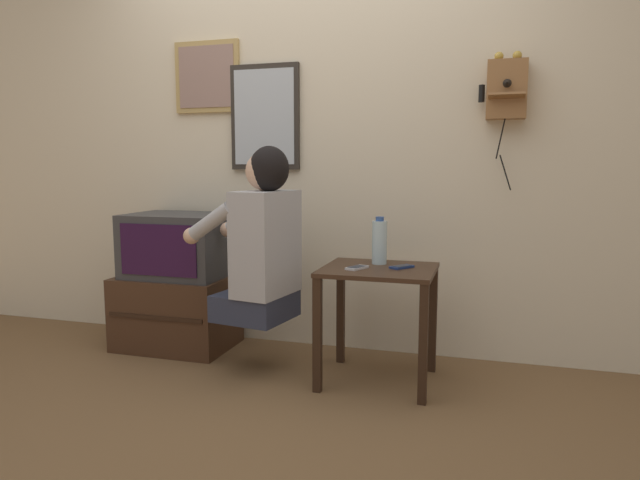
% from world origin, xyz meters
% --- Properties ---
extents(ground_plane, '(14.00, 14.00, 0.00)m').
position_xyz_m(ground_plane, '(0.00, 0.00, 0.00)').
color(ground_plane, brown).
extents(wall_back, '(6.80, 0.05, 2.55)m').
position_xyz_m(wall_back, '(0.00, 1.19, 1.27)').
color(wall_back, beige).
rests_on(wall_back, ground_plane).
extents(side_table, '(0.56, 0.50, 0.59)m').
position_xyz_m(side_table, '(0.50, 0.68, 0.47)').
color(side_table, '#382316').
rests_on(side_table, ground_plane).
extents(person, '(0.57, 0.47, 0.91)m').
position_xyz_m(person, '(-0.12, 0.64, 0.71)').
color(person, '#2D3347').
rests_on(person, ground_plane).
extents(tv_stand, '(0.67, 0.48, 0.44)m').
position_xyz_m(tv_stand, '(-0.79, 0.89, 0.22)').
color(tv_stand, '#422819').
rests_on(tv_stand, ground_plane).
extents(television, '(0.59, 0.45, 0.38)m').
position_xyz_m(television, '(-0.77, 0.90, 0.63)').
color(television, '#38383A').
rests_on(television, tv_stand).
extents(wall_phone_antique, '(0.24, 0.18, 0.72)m').
position_xyz_m(wall_phone_antique, '(1.08, 1.11, 1.50)').
color(wall_phone_antique, olive).
extents(framed_picture, '(0.43, 0.03, 0.43)m').
position_xyz_m(framed_picture, '(-0.68, 1.16, 1.64)').
color(framed_picture, tan).
extents(wall_mirror, '(0.43, 0.03, 0.63)m').
position_xyz_m(wall_mirror, '(-0.30, 1.15, 1.39)').
color(wall_mirror, '#2D2823').
extents(cell_phone_held, '(0.10, 0.14, 0.01)m').
position_xyz_m(cell_phone_held, '(0.40, 0.62, 0.60)').
color(cell_phone_held, silver).
rests_on(cell_phone_held, side_table).
extents(cell_phone_spare, '(0.12, 0.14, 0.01)m').
position_xyz_m(cell_phone_spare, '(0.61, 0.71, 0.60)').
color(cell_phone_spare, navy).
rests_on(cell_phone_spare, side_table).
extents(water_bottle, '(0.08, 0.08, 0.25)m').
position_xyz_m(water_bottle, '(0.48, 0.80, 0.71)').
color(water_bottle, silver).
rests_on(water_bottle, side_table).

